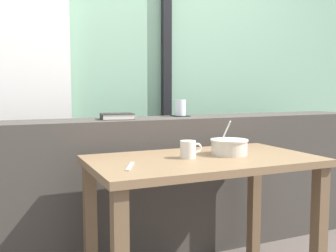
% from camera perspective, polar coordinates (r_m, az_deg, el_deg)
% --- Properties ---
extents(outdoor_backdrop, '(4.80, 0.08, 2.80)m').
position_cam_1_polar(outdoor_backdrop, '(3.03, -4.72, 12.35)').
color(outdoor_backdrop, '#84B293').
rests_on(outdoor_backdrop, ground).
extents(curtain_left_panel, '(0.56, 0.06, 2.50)m').
position_cam_1_polar(curtain_left_panel, '(2.76, -20.14, 9.61)').
color(curtain_left_panel, white).
rests_on(curtain_left_panel, ground).
extents(window_divider_post, '(0.07, 0.05, 2.60)m').
position_cam_1_polar(window_divider_post, '(3.04, -0.23, 10.46)').
color(window_divider_post, black).
rests_on(window_divider_post, ground).
extents(dark_console_ledge, '(2.80, 0.34, 0.86)m').
position_cam_1_polar(dark_console_ledge, '(2.49, 0.31, -8.60)').
color(dark_console_ledge, '#423D38').
rests_on(dark_console_ledge, ground).
extents(breakfast_table, '(1.11, 0.62, 0.70)m').
position_cam_1_polar(breakfast_table, '(1.93, 5.18, -8.06)').
color(breakfast_table, brown).
rests_on(breakfast_table, ground).
extents(coaster_square, '(0.10, 0.10, 0.00)m').
position_cam_1_polar(coaster_square, '(2.53, 1.81, 1.50)').
color(coaster_square, black).
rests_on(coaster_square, dark_console_ledge).
extents(juice_glass, '(0.07, 0.07, 0.10)m').
position_cam_1_polar(juice_glass, '(2.52, 1.82, 2.64)').
color(juice_glass, white).
rests_on(juice_glass, coaster_square).
extents(closed_book, '(0.21, 0.18, 0.03)m').
position_cam_1_polar(closed_book, '(2.29, -7.59, 1.43)').
color(closed_book, black).
rests_on(closed_book, dark_console_ledge).
extents(soup_bowl, '(0.19, 0.19, 0.18)m').
position_cam_1_polar(soup_bowl, '(1.99, 9.03, -3.08)').
color(soup_bowl, beige).
rests_on(soup_bowl, breakfast_table).
extents(fork_utensil, '(0.09, 0.16, 0.01)m').
position_cam_1_polar(fork_utensil, '(1.67, -5.63, -5.94)').
color(fork_utensil, silver).
rests_on(fork_utensil, breakfast_table).
extents(ceramic_mug, '(0.11, 0.08, 0.08)m').
position_cam_1_polar(ceramic_mug, '(1.87, 3.04, -3.47)').
color(ceramic_mug, silver).
rests_on(ceramic_mug, breakfast_table).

